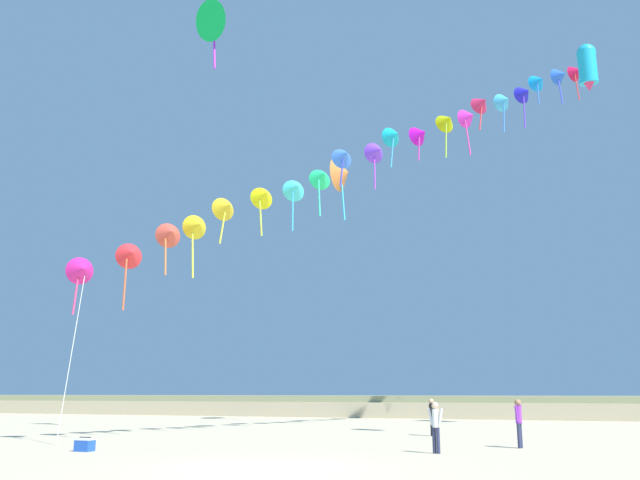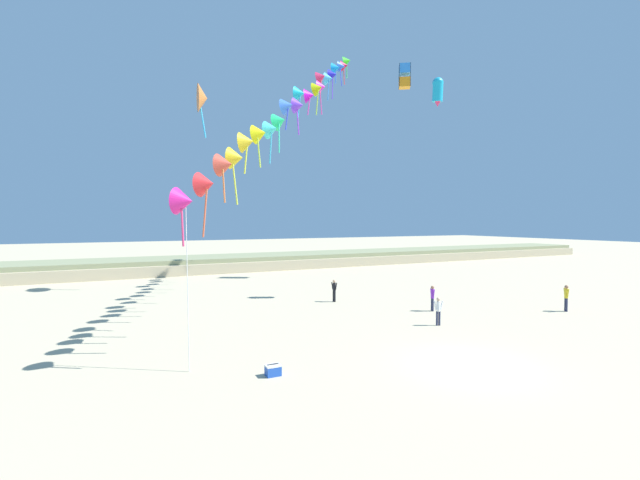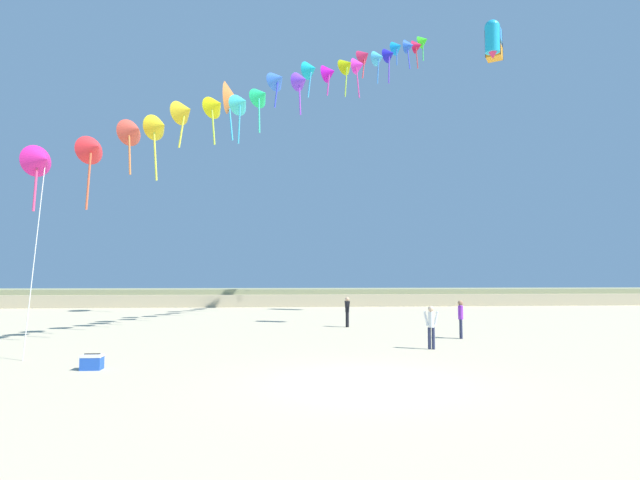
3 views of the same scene
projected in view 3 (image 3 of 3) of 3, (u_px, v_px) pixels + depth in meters
name	position (u px, v px, depth m)	size (l,w,h in m)	color
ground_plane	(368.00, 383.00, 12.53)	(240.00, 240.00, 0.00)	#C1B28E
dune_ridge	(298.00, 297.00, 51.12)	(120.00, 8.81, 1.65)	tan
person_near_left	(347.00, 310.00, 27.23)	(0.26, 0.56, 1.62)	black
person_near_right	(431.00, 324.00, 18.61)	(0.55, 0.26, 1.60)	#282D4C
person_mid_center	(461.00, 316.00, 21.95)	(0.23, 0.58, 1.67)	#282D4C
kite_banner_string	(315.00, 75.00, 30.09)	(21.90, 23.94, 23.58)	#DD1F87
large_kite_low_lead	(492.00, 38.00, 27.05)	(0.93, 1.01, 2.17)	#19A7D4
large_kite_high_solo	(494.00, 44.00, 38.26)	(1.57, 1.57, 2.33)	orange
large_kite_outer_drift	(231.00, 98.00, 37.43)	(1.06, 2.46, 4.53)	orange
beach_cooler	(92.00, 362.00, 14.36)	(0.58, 0.41, 0.46)	blue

